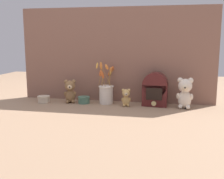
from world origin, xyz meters
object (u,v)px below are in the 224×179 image
object	(u,v)px
flower_vase	(106,92)
decorative_tin_short	(44,99)
teddy_bear_large	(185,92)
teddy_bear_small	(126,97)
decorative_tin_tall	(84,100)
teddy_bear_medium	(70,91)
vintage_radio	(155,90)

from	to	relation	value
flower_vase	decorative_tin_short	world-z (taller)	flower_vase
teddy_bear_large	teddy_bear_small	world-z (taller)	teddy_bear_large
teddy_bear_small	decorative_tin_tall	world-z (taller)	teddy_bear_small
teddy_bear_medium	flower_vase	distance (m)	0.30
teddy_bear_large	decorative_tin_short	bearing A→B (deg)	-178.66
vintage_radio	decorative_tin_short	world-z (taller)	vintage_radio
decorative_tin_short	vintage_radio	bearing A→B (deg)	4.04
teddy_bear_large	vintage_radio	xyz separation A→B (m)	(-0.22, 0.04, 0.01)
flower_vase	decorative_tin_tall	distance (m)	0.19
vintage_radio	decorative_tin_tall	world-z (taller)	vintage_radio
flower_vase	teddy_bear_small	bearing A→B (deg)	-20.39
decorative_tin_short	teddy_bear_small	bearing A→B (deg)	0.15
teddy_bear_large	decorative_tin_short	size ratio (longest dim) A/B	2.30
decorative_tin_short	flower_vase	bearing A→B (deg)	7.35
vintage_radio	decorative_tin_short	distance (m)	0.91
teddy_bear_small	decorative_tin_short	world-z (taller)	teddy_bear_small
teddy_bear_medium	teddy_bear_small	size ratio (longest dim) A/B	1.39
teddy_bear_large	teddy_bear_medium	bearing A→B (deg)	179.64
teddy_bear_large	teddy_bear_medium	size ratio (longest dim) A/B	1.22
teddy_bear_large	teddy_bear_small	size ratio (longest dim) A/B	1.69
teddy_bear_large	teddy_bear_medium	world-z (taller)	teddy_bear_large
teddy_bear_medium	vintage_radio	distance (m)	0.69
teddy_bear_small	teddy_bear_large	bearing A→B (deg)	3.19
teddy_bear_medium	decorative_tin_tall	xyz separation A→B (m)	(0.12, -0.00, -0.07)
decorative_tin_tall	decorative_tin_short	xyz separation A→B (m)	(-0.34, -0.03, -0.00)
flower_vase	decorative_tin_tall	world-z (taller)	flower_vase
teddy_bear_large	teddy_bear_small	xyz separation A→B (m)	(-0.44, -0.02, -0.05)
flower_vase	decorative_tin_short	bearing A→B (deg)	-172.65
teddy_bear_large	decorative_tin_short	world-z (taller)	teddy_bear_large
decorative_tin_tall	vintage_radio	bearing A→B (deg)	3.36
flower_vase	vintage_radio	distance (m)	0.39
teddy_bear_medium	teddy_bear_large	bearing A→B (deg)	-0.36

